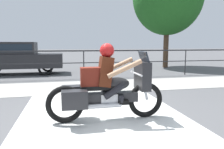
# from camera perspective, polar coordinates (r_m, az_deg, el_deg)

# --- Properties ---
(ground_plane) EXTENTS (120.00, 120.00, 0.00)m
(ground_plane) POSITION_cam_1_polar(r_m,az_deg,el_deg) (4.83, -1.87, -10.86)
(ground_plane) COLOR #565659
(sidewalk_band) EXTENTS (44.00, 2.40, 0.01)m
(sidewalk_band) POSITION_cam_1_polar(r_m,az_deg,el_deg) (8.09, -6.11, -3.11)
(sidewalk_band) COLOR #A8A59E
(sidewalk_band) RESTS_ON ground
(crosswalk_band) EXTENTS (3.54, 6.00, 0.01)m
(crosswalk_band) POSITION_cam_1_polar(r_m,az_deg,el_deg) (4.64, -2.02, -11.63)
(crosswalk_band) COLOR silver
(crosswalk_band) RESTS_ON ground
(fence_railing) EXTENTS (36.00, 0.05, 1.28)m
(fence_railing) POSITION_cam_1_polar(r_m,az_deg,el_deg) (10.01, -7.42, 4.76)
(fence_railing) COLOR #232326
(fence_railing) RESTS_ON ground
(motorcycle) EXTENTS (2.43, 0.76, 1.58)m
(motorcycle) POSITION_cam_1_polar(r_m,az_deg,el_deg) (4.44, -1.56, -3.39)
(motorcycle) COLOR black
(motorcycle) RESTS_ON ground
(parked_car) EXTENTS (4.39, 1.63, 1.65)m
(parked_car) POSITION_cam_1_polar(r_m,az_deg,el_deg) (12.17, -23.71, 4.42)
(parked_car) COLOR #232326
(parked_car) RESTS_ON ground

